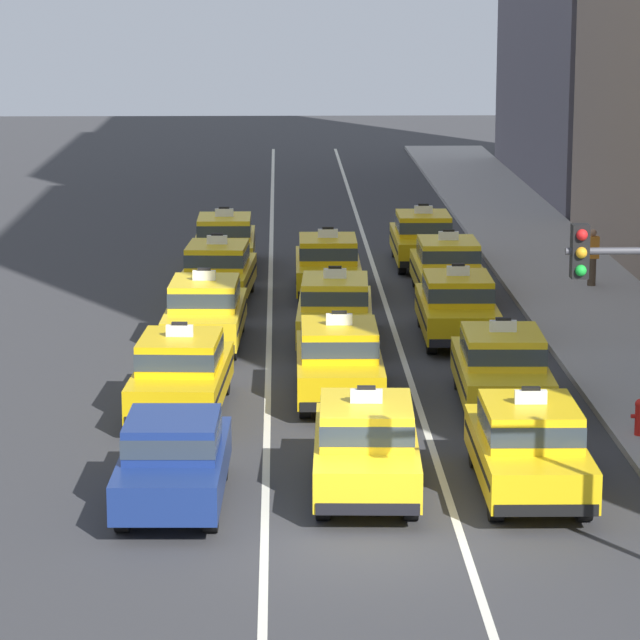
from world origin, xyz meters
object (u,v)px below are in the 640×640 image
object	(u,v)px
taxi_center_second	(339,360)
taxi_right_third	(457,306)
taxi_left_fifth	(225,241)
sedan_left_nearest	(173,458)
taxi_right_nearest	(529,445)
taxi_right_fourth	(448,267)
pedestrian_mid_block	(592,257)
taxi_right_second	(502,367)
taxi_left_fourth	(218,271)
taxi_center_fourth	(328,264)
taxi_center_nearest	(366,444)
taxi_center_third	(335,309)
taxi_left_second	(181,372)
fire_hydrant	(640,415)
taxi_right_fifth	(423,238)
taxi_left_third	(205,311)

from	to	relation	value
taxi_center_second	taxi_right_third	distance (m)	6.53
taxi_left_fifth	sedan_left_nearest	bearing A→B (deg)	-90.40
taxi_right_third	taxi_center_second	bearing A→B (deg)	-118.85
taxi_right_nearest	taxi_right_third	xyz separation A→B (m)	(0.06, 12.31, 0.00)
taxi_right_fourth	pedestrian_mid_block	bearing A→B (deg)	12.45
taxi_right_nearest	taxi_right_second	xyz separation A→B (m)	(0.30, 5.83, 0.00)
sedan_left_nearest	pedestrian_mid_block	bearing A→B (deg)	60.60
taxi_left_fourth	taxi_right_nearest	xyz separation A→B (m)	(6.06, -17.25, 0.00)
taxi_center_fourth	taxi_right_third	world-z (taller)	same
taxi_right_second	taxi_right_third	xyz separation A→B (m)	(-0.24, 6.47, 0.00)
taxi_center_nearest	pedestrian_mid_block	xyz separation A→B (m)	(7.48, 18.59, 0.10)
taxi_center_third	taxi_left_second	bearing A→B (deg)	-117.81
sedan_left_nearest	taxi_left_fourth	xyz separation A→B (m)	(0.13, 17.74, 0.03)
taxi_center_second	taxi_right_nearest	bearing A→B (deg)	-64.88
taxi_right_nearest	taxi_center_third	bearing A→B (deg)	103.97
taxi_right_second	fire_hydrant	bearing A→B (deg)	-48.88
taxi_right_fourth	fire_hydrant	world-z (taller)	taxi_right_fourth
taxi_center_second	taxi_right_nearest	distance (m)	7.28
taxi_right_second	sedan_left_nearest	bearing A→B (deg)	-135.75
taxi_right_nearest	taxi_right_fifth	distance (m)	22.95
taxi_left_fifth	taxi_right_fourth	bearing A→B (deg)	-36.16
taxi_left_fifth	taxi_center_second	distance (m)	16.14
taxi_center_second	taxi_right_nearest	size ratio (longest dim) A/B	1.00
taxi_center_fourth	taxi_right_third	xyz separation A→B (m)	(3.04, -6.00, 0.00)
taxi_center_third	taxi_right_third	distance (m)	3.06
taxi_center_nearest	taxi_center_third	world-z (taller)	same
taxi_left_second	pedestrian_mid_block	world-z (taller)	taxi_left_second
taxi_left_fourth	taxi_right_fifth	size ratio (longest dim) A/B	1.02
taxi_center_third	taxi_center_nearest	bearing A→B (deg)	-89.33
sedan_left_nearest	taxi_left_third	bearing A→B (deg)	89.94
pedestrian_mid_block	taxi_center_second	bearing A→B (deg)	-122.48
taxi_center_third	taxi_right_fifth	distance (m)	11.37
taxi_center_second	taxi_right_fifth	bearing A→B (deg)	78.89
taxi_left_second	taxi_center_second	world-z (taller)	same
taxi_left_fourth	taxi_right_nearest	distance (m)	18.28
taxi_left_fourth	taxi_right_third	distance (m)	7.86
sedan_left_nearest	taxi_center_nearest	xyz separation A→B (m)	(3.34, 0.63, 0.03)
taxi_right_nearest	taxi_right_fourth	xyz separation A→B (m)	(0.38, 17.78, 0.00)
taxi_center_second	taxi_right_third	xyz separation A→B (m)	(3.15, 5.72, 0.00)
taxi_left_second	taxi_right_fifth	distance (m)	18.60
taxi_right_nearest	fire_hydrant	world-z (taller)	taxi_right_nearest
sedan_left_nearest	taxi_right_fourth	size ratio (longest dim) A/B	0.95
taxi_center_fourth	fire_hydrant	distance (m)	16.19
taxi_right_second	taxi_left_third	bearing A→B (deg)	137.22
taxi_right_nearest	taxi_right_third	size ratio (longest dim) A/B	1.00
taxi_right_fifth	taxi_left_third	bearing A→B (deg)	-119.55
taxi_left_fourth	taxi_center_fourth	size ratio (longest dim) A/B	1.02
taxi_left_third	pedestrian_mid_block	distance (m)	12.82
taxi_right_nearest	sedan_left_nearest	bearing A→B (deg)	-175.44
taxi_left_third	taxi_right_third	bearing A→B (deg)	4.35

